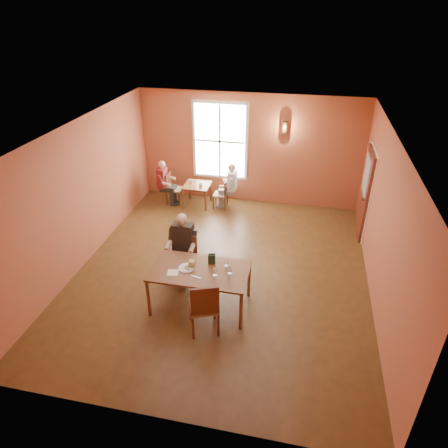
% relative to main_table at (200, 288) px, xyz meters
% --- Properties ---
extents(ground, '(6.00, 7.00, 0.01)m').
position_rel_main_table_xyz_m(ground, '(0.17, 1.13, -0.41)').
color(ground, brown).
rests_on(ground, ground).
extents(wall_back, '(6.00, 0.04, 3.00)m').
position_rel_main_table_xyz_m(wall_back, '(0.17, 4.63, 1.09)').
color(wall_back, brown).
rests_on(wall_back, ground).
extents(wall_front, '(6.00, 0.04, 3.00)m').
position_rel_main_table_xyz_m(wall_front, '(0.17, -2.37, 1.09)').
color(wall_front, brown).
rests_on(wall_front, ground).
extents(wall_left, '(0.04, 7.00, 3.00)m').
position_rel_main_table_xyz_m(wall_left, '(-2.83, 1.13, 1.09)').
color(wall_left, brown).
rests_on(wall_left, ground).
extents(wall_right, '(0.04, 7.00, 3.00)m').
position_rel_main_table_xyz_m(wall_right, '(3.17, 1.13, 1.09)').
color(wall_right, brown).
rests_on(wall_right, ground).
extents(ceiling, '(6.00, 7.00, 0.04)m').
position_rel_main_table_xyz_m(ceiling, '(0.17, 1.13, 2.59)').
color(ceiling, white).
rests_on(ceiling, wall_back).
extents(window, '(1.36, 0.10, 1.96)m').
position_rel_main_table_xyz_m(window, '(-0.63, 4.58, 1.29)').
color(window, white).
rests_on(window, wall_back).
extents(door, '(0.12, 1.04, 2.10)m').
position_rel_main_table_xyz_m(door, '(3.11, 3.43, 0.64)').
color(door, maroon).
rests_on(door, ground).
extents(wall_sconce, '(0.16, 0.16, 0.28)m').
position_rel_main_table_xyz_m(wall_sconce, '(1.07, 4.53, 1.79)').
color(wall_sconce, brown).
rests_on(wall_sconce, wall_back).
extents(main_table, '(1.76, 0.99, 0.83)m').
position_rel_main_table_xyz_m(main_table, '(0.00, 0.00, 0.00)').
color(main_table, brown).
rests_on(main_table, ground).
extents(chair_diner_main, '(0.43, 0.43, 0.98)m').
position_rel_main_table_xyz_m(chair_diner_main, '(-0.50, 0.65, 0.08)').
color(chair_diner_main, '#522E1B').
rests_on(chair_diner_main, ground).
extents(diner_main, '(0.55, 0.55, 1.37)m').
position_rel_main_table_xyz_m(diner_main, '(-0.50, 0.62, 0.27)').
color(diner_main, black).
rests_on(diner_main, ground).
extents(chair_empty, '(0.61, 0.61, 1.07)m').
position_rel_main_table_xyz_m(chair_empty, '(0.22, -0.57, 0.12)').
color(chair_empty, brown).
rests_on(chair_empty, ground).
extents(plate_food, '(0.32, 0.32, 0.04)m').
position_rel_main_table_xyz_m(plate_food, '(-0.24, -0.01, 0.43)').
color(plate_food, silver).
rests_on(plate_food, main_table).
extents(sandwich, '(0.10, 0.10, 0.12)m').
position_rel_main_table_xyz_m(sandwich, '(-0.15, 0.04, 0.47)').
color(sandwich, '#B18152').
rests_on(sandwich, main_table).
extents(goblet_a, '(0.10, 0.10, 0.20)m').
position_rel_main_table_xyz_m(goblet_a, '(0.46, 0.12, 0.51)').
color(goblet_a, white).
rests_on(goblet_a, main_table).
extents(goblet_b, '(0.11, 0.11, 0.21)m').
position_rel_main_table_xyz_m(goblet_b, '(0.57, -0.10, 0.52)').
color(goblet_b, white).
rests_on(goblet_b, main_table).
extents(goblet_c, '(0.10, 0.10, 0.21)m').
position_rel_main_table_xyz_m(goblet_c, '(0.33, -0.20, 0.52)').
color(goblet_c, white).
rests_on(goblet_c, main_table).
extents(menu_stand, '(0.14, 0.10, 0.21)m').
position_rel_main_table_xyz_m(menu_stand, '(0.17, 0.23, 0.52)').
color(menu_stand, '#1E3622').
rests_on(menu_stand, main_table).
extents(knife, '(0.22, 0.08, 0.00)m').
position_rel_main_table_xyz_m(knife, '(-0.01, -0.21, 0.41)').
color(knife, silver).
rests_on(knife, main_table).
extents(napkin, '(0.22, 0.22, 0.01)m').
position_rel_main_table_xyz_m(napkin, '(-0.45, -0.18, 0.42)').
color(napkin, white).
rests_on(napkin, main_table).
extents(second_table, '(0.70, 0.70, 0.62)m').
position_rel_main_table_xyz_m(second_table, '(-1.16, 4.04, -0.10)').
color(second_table, brown).
rests_on(second_table, ground).
extents(chair_diner_white, '(0.36, 0.36, 0.81)m').
position_rel_main_table_xyz_m(chair_diner_white, '(-0.51, 4.04, -0.01)').
color(chair_diner_white, '#4E2E15').
rests_on(chair_diner_white, ground).
extents(diner_white, '(0.49, 0.49, 1.21)m').
position_rel_main_table_xyz_m(diner_white, '(-0.48, 4.04, 0.19)').
color(diner_white, white).
rests_on(diner_white, ground).
extents(chair_diner_maroon, '(0.39, 0.39, 0.88)m').
position_rel_main_table_xyz_m(chair_diner_maroon, '(-1.81, 4.04, 0.03)').
color(chair_diner_maroon, '#553014').
rests_on(chair_diner_maroon, ground).
extents(diner_maroon, '(0.49, 0.49, 1.21)m').
position_rel_main_table_xyz_m(diner_maroon, '(-1.84, 4.04, 0.19)').
color(diner_maroon, maroon).
rests_on(diner_maroon, ground).
extents(cup_a, '(0.13, 0.13, 0.09)m').
position_rel_main_table_xyz_m(cup_a, '(-1.03, 3.95, 0.25)').
color(cup_a, silver).
rests_on(cup_a, second_table).
extents(cup_b, '(0.11, 0.11, 0.09)m').
position_rel_main_table_xyz_m(cup_b, '(-1.34, 4.12, 0.25)').
color(cup_b, silver).
rests_on(cup_b, second_table).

